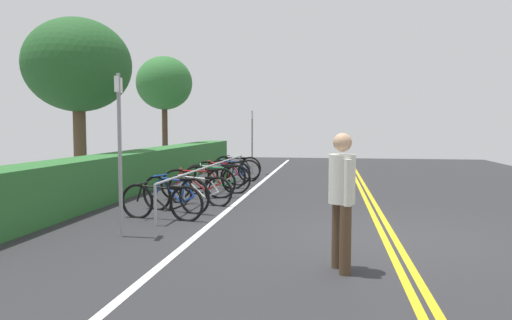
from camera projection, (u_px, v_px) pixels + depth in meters
The scene contains 20 objects.
ground_plane at pixel (389, 239), 7.53m from camera, with size 36.85×13.98×0.05m, color #2B2B2D.
centre_line_yellow_inner at pixel (394, 237), 7.52m from camera, with size 33.17×0.10×0.00m, color gold.
centre_line_yellow_outer at pixel (384, 237), 7.54m from camera, with size 33.17×0.10×0.00m, color gold.
bike_lane_stripe_white at pixel (203, 230), 8.00m from camera, with size 33.17×0.12×0.00m, color white.
bike_rack at pixel (212, 171), 12.36m from camera, with size 8.21×0.05×0.76m.
bicycle_0 at pixel (162, 202), 8.92m from camera, with size 0.46×1.72×0.71m.
bicycle_1 at pixel (175, 194), 9.72m from camera, with size 0.66×1.64×0.78m.
bicycle_2 at pixel (199, 190), 10.59m from camera, with size 0.57×1.64×0.71m.
bicycle_3 at pixel (199, 184), 11.47m from camera, with size 0.71×1.74×0.78m.
bicycle_4 at pixel (217, 180), 12.28m from camera, with size 0.62×1.75×0.79m.
bicycle_5 at pixel (215, 177), 13.23m from camera, with size 0.58×1.70×0.75m.
bicycle_6 at pixel (222, 173), 14.09m from camera, with size 0.46×1.72×0.76m.
bicycle_7 at pixel (234, 171), 15.02m from camera, with size 0.46×1.67×0.74m.
bicycle_8 at pixel (237, 167), 15.86m from camera, with size 0.58×1.71×0.79m.
pedestrian at pixel (342, 192), 5.70m from camera, with size 0.47×0.32×1.69m.
sign_post_near at pixel (120, 140), 7.45m from camera, with size 0.36×0.09×2.59m.
sign_post_far at pixel (252, 136), 17.15m from camera, with size 0.36×0.07×2.30m.
hedge_backdrop at pixel (149, 167), 14.19m from camera, with size 17.16×0.97×1.06m, color #2D6B30.
tree_mid at pixel (78, 66), 13.18m from camera, with size 2.94×2.94×4.75m.
tree_far_right at pixel (164, 84), 19.91m from camera, with size 2.35×2.35×4.68m.
Camera 1 is at (-7.66, 0.94, 1.77)m, focal length 33.19 mm.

